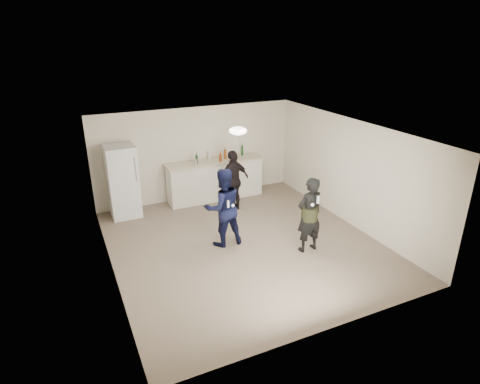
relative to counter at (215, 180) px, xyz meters
name	(u,v)px	position (x,y,z in m)	size (l,w,h in m)	color
floor	(244,244)	(-0.39, -2.67, -0.53)	(6.00, 6.00, 0.00)	#6B5B4C
ceiling	(244,131)	(-0.39, -2.67, 1.98)	(6.00, 6.00, 0.00)	silver
wall_back	(197,154)	(-0.39, 0.33, 0.72)	(6.00, 6.00, 0.00)	beige
wall_front	(333,261)	(-0.39, -5.67, 0.72)	(6.00, 6.00, 0.00)	beige
wall_left	(106,214)	(-3.14, -2.67, 0.72)	(6.00, 6.00, 0.00)	beige
wall_right	(350,173)	(2.36, -2.67, 0.72)	(6.00, 6.00, 0.00)	beige
counter	(215,180)	(0.00, 0.00, 0.00)	(2.60, 0.56, 1.05)	silver
counter_top	(215,161)	(0.00, 0.00, 0.55)	(2.68, 0.64, 0.04)	beige
fridge	(123,181)	(-2.45, -0.07, 0.38)	(0.70, 0.70, 1.80)	silver
fridge_handle	(136,169)	(-2.17, -0.44, 0.78)	(0.02, 0.02, 0.60)	#B9BABE
ceiling_dome	(238,131)	(-0.39, -2.37, 1.93)	(0.36, 0.36, 0.16)	white
shaker	(196,162)	(-0.58, -0.14, 0.65)	(0.08, 0.08, 0.17)	silver
man	(223,207)	(-0.79, -2.46, 0.34)	(0.84, 0.65, 1.72)	#101745
woman	(309,215)	(0.72, -3.46, 0.29)	(0.59, 0.39, 1.63)	black
camo_shorts	(309,213)	(0.72, -3.46, 0.32)	(0.34, 0.34, 0.28)	#2F3618
spectator	(234,181)	(0.15, -0.90, 0.27)	(0.93, 0.39, 1.59)	black
remote_man	(228,204)	(-0.79, -2.74, 0.53)	(0.04, 0.04, 0.15)	white
nunchuk_man	(233,206)	(-0.67, -2.71, 0.45)	(0.07, 0.07, 0.07)	white
remote_woman	(318,200)	(0.72, -3.71, 0.72)	(0.04, 0.04, 0.15)	silver
nunchuk_woman	(313,205)	(0.62, -3.68, 0.62)	(0.07, 0.07, 0.07)	white
bottle_cluster	(219,156)	(0.15, 0.03, 0.68)	(1.47, 0.37, 0.26)	#8B3714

